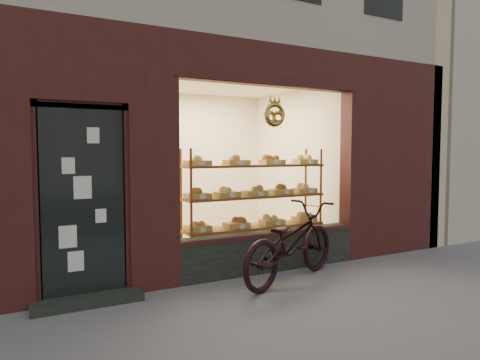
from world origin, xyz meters
TOP-DOWN VIEW (x-y plane):
  - ground at (0.00, 0.00)m, footprint 90.00×90.00m
  - neighbor_right at (9.60, 5.50)m, footprint 12.00×7.00m
  - display_shelf at (0.45, 2.55)m, footprint 2.20×0.45m
  - bicycle at (0.43, 1.59)m, footprint 2.00×1.31m

SIDE VIEW (x-z plane):
  - ground at x=0.00m, z-range 0.00..0.00m
  - bicycle at x=0.43m, z-range 0.00..0.99m
  - display_shelf at x=0.45m, z-range 0.02..1.72m
  - neighbor_right at x=9.60m, z-range 0.00..9.00m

